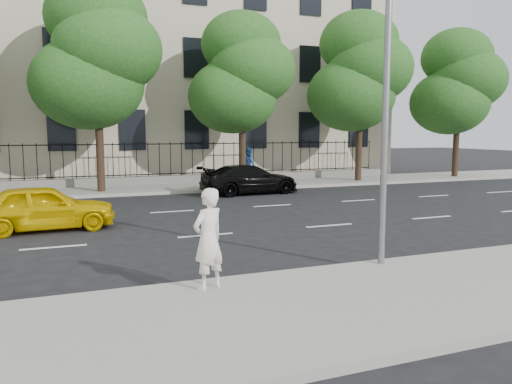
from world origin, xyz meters
The scene contains 15 objects.
ground centered at (0.00, 0.00, 0.00)m, with size 120.00×120.00×0.00m, color black.
near_sidewalk centered at (0.00, -4.00, 0.07)m, with size 60.00×4.00×0.15m, color gray.
far_sidewalk centered at (0.00, 14.00, 0.07)m, with size 60.00×4.00×0.15m, color gray.
lane_markings centered at (0.00, 4.75, 0.01)m, with size 49.60×4.62×0.01m, color silver, non-canonical shape.
masonry_building centered at (0.00, 22.95, 9.02)m, with size 34.60×12.11×18.50m.
iron_fence centered at (0.00, 15.70, 0.65)m, with size 30.00×0.50×2.20m.
street_light centered at (2.50, -1.77, 5.15)m, with size 0.25×3.32×8.05m.
tree_c centered at (-1.96, 13.36, 6.41)m, with size 5.89×5.50×9.80m.
tree_d centered at (5.04, 13.36, 5.84)m, with size 5.34×4.94×8.84m.
tree_e centered at (12.04, 13.36, 6.20)m, with size 5.71×5.31×9.46m.
tree_f centered at (19.04, 13.36, 5.88)m, with size 5.52×5.12×9.01m.
yellow_taxi centered at (-4.26, 4.96, 0.69)m, with size 1.63×4.05×1.38m, color #DCB100.
black_sedan centered at (4.51, 10.86, 0.69)m, with size 1.92×4.72×1.37m, color black.
woman_near centered at (-1.38, -2.62, 1.06)m, with size 0.66×0.43×1.81m, color white.
pedestrian_far centered at (5.66, 14.00, 1.11)m, with size 0.93×0.73×1.92m, color navy.
Camera 1 is at (-3.76, -10.93, 2.95)m, focal length 35.00 mm.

